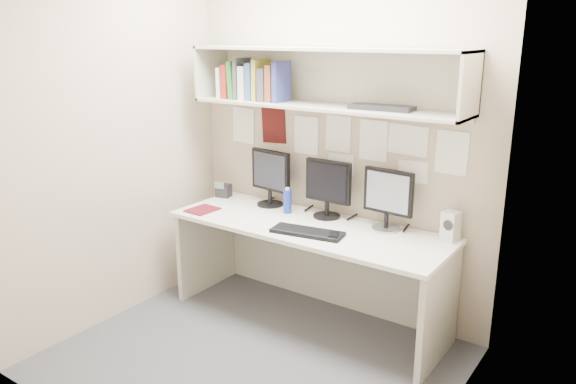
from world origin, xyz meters
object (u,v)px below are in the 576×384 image
Objects in this scene: keyboard at (307,232)px; speaker at (451,226)px; desk at (308,272)px; monitor_left at (271,175)px; desk_phone at (223,190)px; maroon_notebook at (202,210)px; monitor_center at (328,186)px; monitor_right at (388,197)px.

speaker reaches higher than keyboard.
monitor_left is at bearing 155.93° from desk.
desk_phone is at bearing 169.14° from desk.
speaker is 1.79m from maroon_notebook.
monitor_left is 2.21× the size of speaker.
desk is 4.15× the size of keyboard.
desk_phone is at bearing -167.70° from monitor_left.
monitor_center is at bearing 91.64° from keyboard.
monitor_center is 0.45m from keyboard.
desk_phone is at bearing 151.62° from keyboard.
maroon_notebook is (-0.84, -0.41, -0.22)m from monitor_center.
monitor_left is 0.98m from monitor_right.
monitor_right is 1.39m from maroon_notebook.
monitor_center is at bearing 85.08° from desk.
monitor_center is 0.47m from monitor_right.
keyboard is (0.59, -0.39, -0.22)m from monitor_left.
keyboard is at bearing -140.42° from speaker.
keyboard is 3.58× the size of desk_phone.
keyboard is 1.10m from desk_phone.
keyboard is (-0.39, -0.39, -0.22)m from monitor_right.
monitor_center is 2.15× the size of speaker.
monitor_center is 1.01× the size of monitor_right.
maroon_notebook is (-1.73, -0.45, -0.09)m from speaker.
monitor_right is 3.07× the size of desk_phone.
keyboard is 2.49× the size of speaker.
desk is at bearing -23.77° from desk_phone.
desk is 0.92m from maroon_notebook.
speaker is at bearing 15.66° from desk.
keyboard is at bearing -31.49° from desk_phone.
speaker is (0.81, 0.42, 0.09)m from keyboard.
desk is at bearing 16.23° from maroon_notebook.
monitor_right is 0.45m from speaker.
monitor_center is at bearing -165.64° from speaker.
desk_phone is at bearing -174.37° from monitor_right.
monitor_left is at bearing -166.48° from speaker.
monitor_right reaches higher than speaker.
monitor_left is 0.89× the size of keyboard.
monitor_center reaches higher than speaker.
monitor_right is 0.59m from keyboard.
desk is at bearing -151.62° from monitor_right.
desk_phone reaches higher than maroon_notebook.
monitor_right is (0.49, 0.22, 0.59)m from desk.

